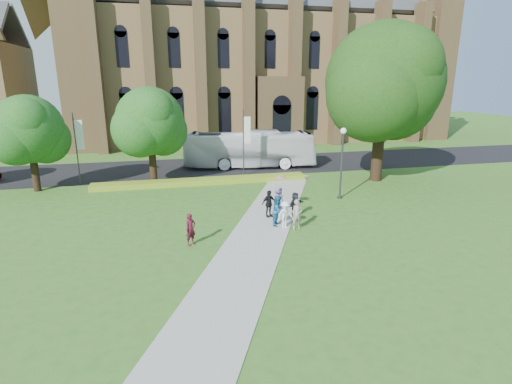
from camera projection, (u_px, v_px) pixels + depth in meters
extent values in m
plane|color=#33661E|center=(264.00, 240.00, 21.99)|extent=(160.00, 160.00, 0.00)
cube|color=black|center=(215.00, 167.00, 40.72)|extent=(160.00, 10.00, 0.02)
cube|color=#B2B2A8|center=(260.00, 233.00, 22.92)|extent=(15.58, 28.54, 0.04)
cube|color=gold|center=(202.00, 181.00, 33.85)|extent=(18.00, 1.40, 0.45)
cube|color=brown|center=(262.00, 80.00, 59.41)|extent=(52.00, 16.00, 17.00)
cube|color=#4D3724|center=(75.00, 63.00, 46.84)|extent=(3.50, 3.50, 21.00)
cube|color=#4D3724|center=(438.00, 66.00, 57.78)|extent=(3.50, 3.50, 21.00)
cube|color=#4D3724|center=(279.00, 112.00, 52.05)|extent=(6.00, 2.50, 9.00)
cylinder|color=#38383D|center=(341.00, 167.00, 29.10)|extent=(0.14, 0.14, 4.80)
sphere|color=white|center=(343.00, 131.00, 28.40)|extent=(0.44, 0.44, 0.44)
cylinder|color=#38383D|center=(340.00, 197.00, 29.73)|extent=(0.36, 0.36, 0.15)
cylinder|color=#332114|center=(378.00, 143.00, 34.31)|extent=(0.96, 0.96, 6.60)
sphere|color=#193D10|center=(383.00, 81.00, 32.93)|extent=(9.60, 9.60, 9.60)
cylinder|color=#332114|center=(34.00, 167.00, 31.24)|extent=(0.56, 0.56, 3.85)
sphere|color=#154717|center=(28.00, 129.00, 30.44)|extent=(5.20, 5.20, 5.20)
cylinder|color=#332114|center=(153.00, 159.00, 33.68)|extent=(0.60, 0.60, 4.12)
sphere|color=#154717|center=(150.00, 121.00, 32.82)|extent=(5.60, 5.60, 5.60)
cylinder|color=#38383D|center=(243.00, 144.00, 35.87)|extent=(0.10, 0.10, 6.00)
cube|color=white|center=(247.00, 130.00, 35.62)|extent=(0.60, 0.02, 2.40)
cylinder|color=#38383D|center=(77.00, 150.00, 32.74)|extent=(0.10, 0.10, 6.00)
cube|color=white|center=(79.00, 135.00, 32.50)|extent=(0.60, 0.02, 2.40)
imported|color=white|center=(249.00, 149.00, 40.01)|extent=(13.41, 4.95, 3.65)
imported|color=#4D1122|center=(191.00, 229.00, 21.04)|extent=(0.75, 0.69, 1.72)
imported|color=#1C5B90|center=(278.00, 211.00, 23.90)|extent=(1.09, 1.13, 1.83)
imported|color=white|center=(285.00, 215.00, 23.50)|extent=(1.19, 0.92, 1.62)
imported|color=black|center=(269.00, 204.00, 25.39)|extent=(1.11, 0.76, 1.75)
imported|color=slate|center=(278.00, 199.00, 26.37)|extent=(1.00, 0.89, 1.72)
imported|color=#222128|center=(295.00, 204.00, 25.51)|extent=(1.44, 1.27, 1.58)
imported|color=gray|center=(297.00, 214.00, 23.28)|extent=(0.69, 0.49, 1.79)
imported|color=#D194A4|center=(281.00, 181.00, 26.18)|extent=(0.81, 0.81, 0.67)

